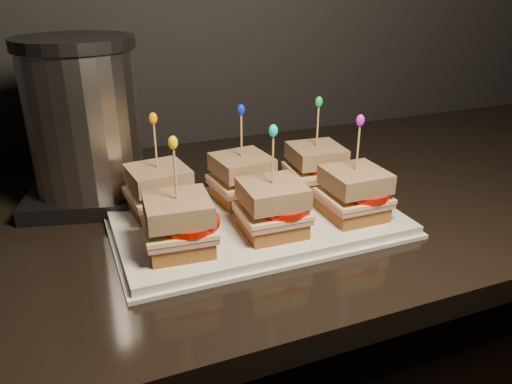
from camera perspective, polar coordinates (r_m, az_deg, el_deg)
name	(u,v)px	position (r m, az deg, el deg)	size (l,w,h in m)	color
cabinet	(327,374)	(1.18, 8.08, -19.94)	(2.58, 0.67, 0.84)	black
granite_slab	(340,193)	(0.94, 9.59, -0.13)	(2.62, 0.71, 0.04)	black
platter	(256,219)	(0.77, 0.00, -3.15)	(0.42, 0.26, 0.02)	silver
platter_rim	(256,223)	(0.77, 0.00, -3.55)	(0.43, 0.27, 0.01)	silver
sandwich_0_bread_bot	(161,206)	(0.78, -10.86, -1.58)	(0.08, 0.08, 0.02)	brown
sandwich_0_ham	(160,197)	(0.77, -10.94, -0.55)	(0.09, 0.09, 0.01)	#BC6963
sandwich_0_cheese	(159,193)	(0.77, -10.98, -0.07)	(0.09, 0.09, 0.01)	#F5D696
sandwich_0_tomato	(168,188)	(0.76, -10.05, 0.42)	(0.08, 0.08, 0.01)	#C21104
sandwich_0_bread_top	(158,177)	(0.76, -11.13, 1.74)	(0.08, 0.08, 0.03)	#502A0A
sandwich_0_pick	(156,148)	(0.74, -11.40, 4.91)	(0.00, 0.00, 0.09)	tan
sandwich_0_frill	(153,118)	(0.73, -11.68, 8.26)	(0.01, 0.01, 0.02)	orange
sandwich_1_bread_bot	(242,193)	(0.81, -1.60, -0.09)	(0.08, 0.08, 0.02)	brown
sandwich_1_ham	(242,184)	(0.80, -1.61, 0.91)	(0.09, 0.09, 0.01)	#BC6963
sandwich_1_cheese	(242,180)	(0.80, -1.62, 1.37)	(0.09, 0.09, 0.01)	#F5D696
sandwich_1_tomato	(250,176)	(0.80, -0.66, 1.85)	(0.08, 0.08, 0.01)	#C21104
sandwich_1_bread_top	(242,165)	(0.79, -1.64, 3.13)	(0.08, 0.08, 0.03)	#502A0A
sandwich_1_pick	(241,138)	(0.78, -1.68, 6.19)	(0.00, 0.00, 0.09)	tan
sandwich_1_frill	(241,109)	(0.76, -1.72, 9.41)	(0.01, 0.01, 0.02)	#0C1CCF
sandwich_2_bread_bot	(315,181)	(0.86, 6.74, 1.26)	(0.08, 0.08, 0.02)	brown
sandwich_2_ham	(315,173)	(0.85, 6.79, 2.21)	(0.09, 0.09, 0.01)	#BC6963
sandwich_2_cheese	(315,169)	(0.85, 6.81, 2.64)	(0.09, 0.09, 0.01)	#F5D696
sandwich_2_tomato	(324,165)	(0.85, 7.74, 3.09)	(0.08, 0.08, 0.01)	#C21104
sandwich_2_bread_top	(316,154)	(0.84, 6.90, 4.30)	(0.08, 0.08, 0.03)	#502A0A
sandwich_2_pick	(318,129)	(0.83, 7.04, 7.18)	(0.00, 0.00, 0.09)	tan
sandwich_2_frill	(319,102)	(0.82, 7.20, 10.21)	(0.01, 0.01, 0.02)	green
sandwich_3_bread_bot	(180,242)	(0.67, -8.69, -5.64)	(0.08, 0.08, 0.02)	brown
sandwich_3_ham	(179,232)	(0.66, -8.77, -4.49)	(0.09, 0.09, 0.01)	#BC6963
sandwich_3_cheese	(179,227)	(0.66, -8.81, -3.95)	(0.09, 0.09, 0.01)	#F5D696
sandwich_3_tomato	(189,222)	(0.65, -7.70, -3.42)	(0.08, 0.08, 0.01)	#C21104
sandwich_3_bread_top	(178,209)	(0.65, -8.95, -1.90)	(0.08, 0.08, 0.03)	#502A0A
sandwich_3_pick	(175,177)	(0.63, -9.20, 1.72)	(0.00, 0.00, 0.09)	tan
sandwich_3_frill	(173,142)	(0.62, -9.47, 5.60)	(0.01, 0.01, 0.02)	#EDC503
sandwich_4_bread_bot	(272,224)	(0.71, 1.83, -3.71)	(0.08, 0.08, 0.02)	brown
sandwich_4_ham	(272,215)	(0.70, 1.85, -2.60)	(0.09, 0.09, 0.01)	#BC6963
sandwich_4_cheese	(272,210)	(0.70, 1.86, -2.08)	(0.09, 0.09, 0.01)	#F5D696
sandwich_4_tomato	(282,206)	(0.69, 2.97, -1.56)	(0.08, 0.08, 0.01)	#C21104
sandwich_4_bread_top	(272,193)	(0.69, 1.88, -0.12)	(0.08, 0.08, 0.03)	#502A0A
sandwich_4_pick	(273,163)	(0.67, 1.93, 3.34)	(0.00, 0.00, 0.09)	tan
sandwich_4_frill	(273,131)	(0.66, 1.99, 7.03)	(0.01, 0.01, 0.02)	#0ECAB8
sandwich_5_bread_bot	(353,209)	(0.77, 10.99, -1.92)	(0.08, 0.08, 0.02)	brown
sandwich_5_ham	(354,200)	(0.76, 11.08, -0.88)	(0.09, 0.09, 0.01)	#BC6963
sandwich_5_cheese	(354,196)	(0.76, 11.12, -0.40)	(0.09, 0.09, 0.01)	#F5D696
sandwich_5_tomato	(363,191)	(0.76, 12.18, 0.09)	(0.08, 0.08, 0.01)	#C21104
sandwich_5_bread_top	(355,179)	(0.75, 11.28, 1.43)	(0.08, 0.08, 0.03)	#502A0A
sandwich_5_pick	(358,151)	(0.73, 11.55, 4.63)	(0.00, 0.00, 0.09)	tan
sandwich_5_frill	(360,120)	(0.72, 11.84, 8.03)	(0.01, 0.01, 0.02)	#D318D2
appliance_base	(95,194)	(0.89, -17.96, -0.17)	(0.21, 0.17, 0.03)	#262628
appliance_body	(84,121)	(0.85, -19.02, 7.64)	(0.17, 0.17, 0.23)	silver
appliance_lid	(73,42)	(0.83, -20.17, 15.75)	(0.18, 0.18, 0.02)	#262628
appliance	(85,124)	(0.85, -18.98, 7.36)	(0.21, 0.17, 0.27)	silver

